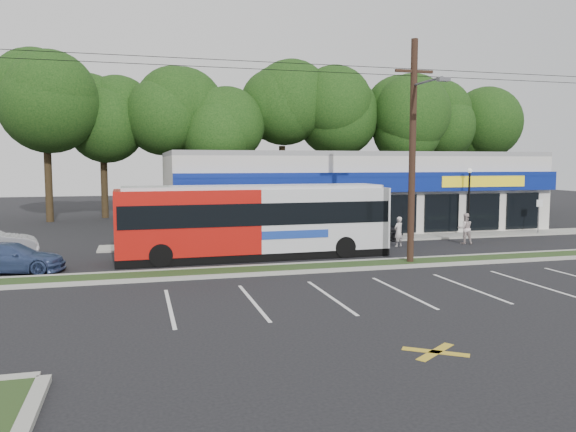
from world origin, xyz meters
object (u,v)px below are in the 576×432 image
at_px(metrobus, 255,220).
at_px(car_blue, 11,258).
at_px(car_dark, 366,228).
at_px(pedestrian_b, 465,228).
at_px(sign_post, 539,210).
at_px(pedestrian_a, 398,232).
at_px(lamp_post, 469,194).
at_px(utility_pole, 410,144).

distance_m(metrobus, car_blue, 10.76).
xyz_separation_m(car_dark, pedestrian_b, (5.00, -2.50, 0.13)).
bearing_deg(metrobus, car_dark, 27.08).
height_order(sign_post, pedestrian_a, sign_post).
relative_size(lamp_post, pedestrian_b, 2.44).
height_order(metrobus, pedestrian_a, metrobus).
xyz_separation_m(car_dark, car_blue, (-18.09, -5.00, -0.11)).
relative_size(utility_pole, car_blue, 11.51).
distance_m(sign_post, pedestrian_b, 7.49).
xyz_separation_m(pedestrian_a, pedestrian_b, (4.14, 0.00, 0.05)).
height_order(car_blue, pedestrian_a, pedestrian_a).
relative_size(metrobus, car_blue, 3.02).
xyz_separation_m(car_blue, pedestrian_b, (23.09, 2.50, 0.24)).
bearing_deg(car_blue, metrobus, -75.25).
xyz_separation_m(sign_post, car_blue, (-30.09, -5.07, -0.92)).
bearing_deg(pedestrian_a, pedestrian_b, 157.98).
relative_size(lamp_post, sign_post, 1.91).
height_order(lamp_post, metrobus, lamp_post).
bearing_deg(pedestrian_b, utility_pole, 51.68).
bearing_deg(metrobus, car_blue, -175.80).
bearing_deg(lamp_post, pedestrian_b, -125.54).
bearing_deg(car_dark, sign_post, -93.49).
height_order(utility_pole, sign_post, utility_pole).
distance_m(lamp_post, car_dark, 7.27).
height_order(sign_post, car_dark, sign_post).
distance_m(utility_pole, car_blue, 17.77).
distance_m(lamp_post, car_blue, 25.73).
height_order(utility_pole, pedestrian_b, utility_pole).
height_order(utility_pole, car_blue, utility_pole).
distance_m(car_dark, pedestrian_b, 5.59).
xyz_separation_m(lamp_post, pedestrian_b, (-2.00, -2.80, -1.80)).
xyz_separation_m(utility_pole, pedestrian_b, (6.17, 5.07, -4.54)).
xyz_separation_m(utility_pole, car_dark, (1.17, 7.57, -4.67)).
xyz_separation_m(sign_post, pedestrian_b, (-7.00, -2.57, -0.68)).
distance_m(sign_post, car_blue, 30.53).
distance_m(metrobus, car_dark, 8.53).
bearing_deg(pedestrian_b, pedestrian_a, 12.24).
bearing_deg(pedestrian_a, car_dark, -92.97).
height_order(lamp_post, pedestrian_a, lamp_post).
bearing_deg(lamp_post, car_blue, -168.07).
relative_size(car_dark, pedestrian_b, 2.50).
relative_size(utility_pole, car_dark, 11.46).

